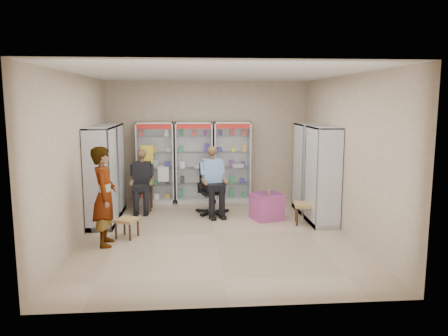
{
  "coord_description": "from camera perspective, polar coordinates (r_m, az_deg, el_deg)",
  "views": [
    {
      "loc": [
        -0.48,
        -8.04,
        2.53
      ],
      "look_at": [
        0.23,
        0.7,
        1.16
      ],
      "focal_mm": 35.0,
      "sensor_mm": 36.0,
      "label": 1
    }
  ],
  "objects": [
    {
      "name": "cabinet_back_mid",
      "position": [
        10.87,
        -3.94,
        0.75
      ],
      "size": [
        0.9,
        0.5,
        2.0
      ],
      "primitive_type": "cube",
      "color": "#A7A9AE",
      "rests_on": "floor"
    },
    {
      "name": "woven_stool_a",
      "position": [
        9.19,
        10.55,
        -5.87
      ],
      "size": [
        0.51,
        0.51,
        0.44
      ],
      "primitive_type": "cube",
      "rotation": [
        0.0,
        0.0,
        -0.2
      ],
      "color": "olive",
      "rests_on": "floor"
    },
    {
      "name": "standing_man",
      "position": [
        7.88,
        -15.34,
        -3.59
      ],
      "size": [
        0.46,
        0.67,
        1.75
      ],
      "primitive_type": "imported",
      "rotation": [
        0.0,
        0.0,
        1.64
      ],
      "color": "gray",
      "rests_on": "floor"
    },
    {
      "name": "seated_customer",
      "position": [
        10.21,
        -10.61,
        -1.79
      ],
      "size": [
        0.44,
        0.6,
        1.34
      ],
      "primitive_type": null,
      "color": "black",
      "rests_on": "floor"
    },
    {
      "name": "floor",
      "position": [
        8.44,
        -1.21,
        -8.59
      ],
      "size": [
        6.0,
        6.0,
        0.0
      ],
      "primitive_type": "plane",
      "color": "tan",
      "rests_on": "ground"
    },
    {
      "name": "cabinet_back_left",
      "position": [
        10.9,
        -8.94,
        0.68
      ],
      "size": [
        0.9,
        0.5,
        2.0
      ],
      "primitive_type": "cube",
      "color": "#B7B9BE",
      "rests_on": "floor"
    },
    {
      "name": "wooden_chair",
      "position": [
        10.3,
        -10.55,
        -2.83
      ],
      "size": [
        0.42,
        0.42,
        0.94
      ],
      "primitive_type": "cube",
      "color": "black",
      "rests_on": "floor"
    },
    {
      "name": "woven_stool_b",
      "position": [
        8.36,
        -12.55,
        -7.67
      ],
      "size": [
        0.48,
        0.48,
        0.36
      ],
      "primitive_type": "cube",
      "rotation": [
        0.0,
        0.0,
        -0.41
      ],
      "color": "#996940",
      "rests_on": "floor"
    },
    {
      "name": "cabinet_right_far",
      "position": [
        10.13,
        10.91,
        0.0
      ],
      "size": [
        0.9,
        0.5,
        2.0
      ],
      "primitive_type": "cube",
      "rotation": [
        0.0,
        0.0,
        1.57
      ],
      "color": "#B9BCC1",
      "rests_on": "floor"
    },
    {
      "name": "cabinet_right_near",
      "position": [
        9.09,
        12.76,
        -1.06
      ],
      "size": [
        0.9,
        0.5,
        2.0
      ],
      "primitive_type": "cube",
      "rotation": [
        0.0,
        0.0,
        1.57
      ],
      "color": "#A5A7AC",
      "rests_on": "floor"
    },
    {
      "name": "office_chair",
      "position": [
        9.77,
        -1.59,
        -2.74
      ],
      "size": [
        0.73,
        0.73,
        1.13
      ],
      "primitive_type": "cube",
      "rotation": [
        0.0,
        0.0,
        0.21
      ],
      "color": "black",
      "rests_on": "floor"
    },
    {
      "name": "room_shell",
      "position": [
        8.07,
        -1.25,
        4.87
      ],
      "size": [
        5.02,
        6.02,
        3.01
      ],
      "color": "#C2AB90",
      "rests_on": "ground"
    },
    {
      "name": "pink_trunk",
      "position": [
        9.42,
        5.59,
        -5.01
      ],
      "size": [
        0.73,
        0.72,
        0.56
      ],
      "primitive_type": "cube",
      "rotation": [
        0.0,
        0.0,
        0.33
      ],
      "color": "#A64277",
      "rests_on": "floor"
    },
    {
      "name": "seated_shopkeeper",
      "position": [
        9.69,
        -1.57,
        -1.9
      ],
      "size": [
        0.6,
        0.74,
        1.44
      ],
      "primitive_type": null,
      "rotation": [
        0.0,
        0.0,
        0.21
      ],
      "color": "#759CE9",
      "rests_on": "floor"
    },
    {
      "name": "cabinet_left_far",
      "position": [
        10.11,
        -14.58,
        -0.14
      ],
      "size": [
        0.9,
        0.5,
        2.0
      ],
      "primitive_type": "cube",
      "rotation": [
        0.0,
        0.0,
        -1.57
      ],
      "color": "#ACAEB3",
      "rests_on": "floor"
    },
    {
      "name": "cabinet_back_right",
      "position": [
        10.93,
        1.05,
        0.8
      ],
      "size": [
        0.9,
        0.5,
        2.0
      ],
      "primitive_type": "cube",
      "color": "silver",
      "rests_on": "floor"
    },
    {
      "name": "cabinet_left_near",
      "position": [
        9.04,
        -15.76,
        -1.22
      ],
      "size": [
        0.9,
        0.5,
        2.0
      ],
      "primitive_type": "cube",
      "rotation": [
        0.0,
        0.0,
        -1.57
      ],
      "color": "#A9AAB0",
      "rests_on": "floor"
    },
    {
      "name": "tea_glass",
      "position": [
        9.32,
        5.96,
        -3.12
      ],
      "size": [
        0.07,
        0.07,
        0.09
      ],
      "primitive_type": "cylinder",
      "color": "#522007",
      "rests_on": "pink_trunk"
    }
  ]
}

